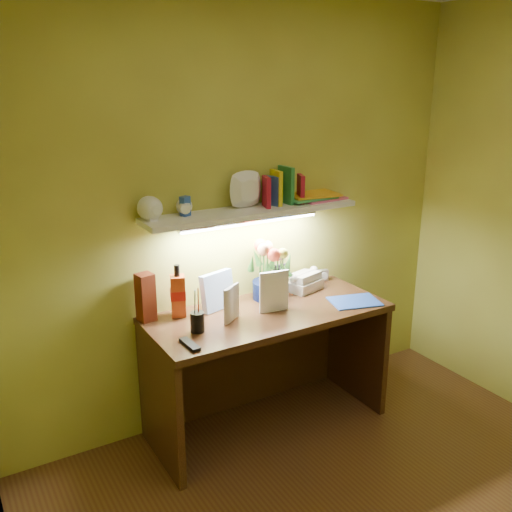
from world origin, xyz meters
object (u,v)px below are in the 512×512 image
at_px(desk_clock, 322,275).
at_px(whisky_bottle, 178,291).
at_px(telephone, 304,280).
at_px(desk, 268,369).
at_px(flower_bouquet, 270,269).

xyz_separation_m(desk_clock, whisky_bottle, (-1.04, -0.05, 0.11)).
distance_m(desk_clock, whisky_bottle, 1.05).
bearing_deg(telephone, desk_clock, 3.17).
relative_size(telephone, whisky_bottle, 0.72).
distance_m(desk, whisky_bottle, 0.73).
xyz_separation_m(desk, desk_clock, (0.58, 0.25, 0.41)).
height_order(flower_bouquet, whisky_bottle, flower_bouquet).
bearing_deg(desk_clock, whisky_bottle, -166.85).
bearing_deg(whisky_bottle, telephone, -1.31).
height_order(desk, whisky_bottle, whisky_bottle).
distance_m(desk, flower_bouquet, 0.60).
bearing_deg(telephone, whisky_bottle, 162.49).
bearing_deg(telephone, desk, -170.30).
distance_m(telephone, whisky_bottle, 0.85).
height_order(telephone, whisky_bottle, whisky_bottle).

